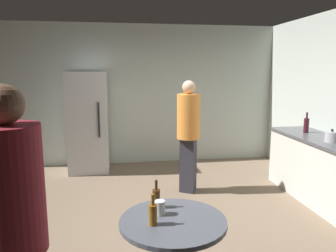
# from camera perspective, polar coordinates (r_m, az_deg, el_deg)

# --- Properties ---
(ground_plane) EXTENTS (5.20, 5.20, 0.10)m
(ground_plane) POSITION_cam_1_polar(r_m,az_deg,el_deg) (4.17, -0.80, -16.90)
(ground_plane) COLOR #7A6651
(wall_back) EXTENTS (5.32, 0.06, 2.70)m
(wall_back) POSITION_cam_1_polar(r_m,az_deg,el_deg) (6.36, -4.19, 5.50)
(wall_back) COLOR beige
(wall_back) RESTS_ON ground_plane
(refrigerator) EXTENTS (0.70, 0.68, 1.80)m
(refrigerator) POSITION_cam_1_polar(r_m,az_deg,el_deg) (5.99, -13.95, 0.63)
(refrigerator) COLOR silver
(refrigerator) RESTS_ON ground_plane
(kitchen_counter) EXTENTS (0.64, 1.94, 0.90)m
(kitchen_counter) POSITION_cam_1_polar(r_m,az_deg,el_deg) (5.04, 25.53, -6.99)
(kitchen_counter) COLOR beige
(kitchen_counter) RESTS_ON ground_plane
(kettle) EXTENTS (0.24, 0.17, 0.18)m
(kettle) POSITION_cam_1_polar(r_m,az_deg,el_deg) (4.72, 27.02, -1.70)
(kettle) COLOR #B2B2B7
(kettle) RESTS_ON kitchen_counter
(wine_bottle_on_counter) EXTENTS (0.08, 0.08, 0.31)m
(wine_bottle_on_counter) POSITION_cam_1_polar(r_m,az_deg,el_deg) (5.25, 23.29, 0.17)
(wine_bottle_on_counter) COLOR #3F141E
(wine_bottle_on_counter) RESTS_ON kitchen_counter
(foreground_table) EXTENTS (0.80, 0.80, 0.73)m
(foreground_table) POSITION_cam_1_polar(r_m,az_deg,el_deg) (2.53, 0.89, -18.35)
(foreground_table) COLOR #4C515B
(foreground_table) RESTS_ON ground_plane
(beer_bottle_amber) EXTENTS (0.06, 0.06, 0.23)m
(beer_bottle_amber) POSITION_cam_1_polar(r_m,az_deg,el_deg) (2.38, -2.71, -15.26)
(beer_bottle_amber) COLOR #8C5919
(beer_bottle_amber) RESTS_ON foreground_table
(beer_bottle_brown) EXTENTS (0.06, 0.06, 0.23)m
(beer_bottle_brown) POSITION_cam_1_polar(r_m,az_deg,el_deg) (2.65, -2.10, -12.56)
(beer_bottle_brown) COLOR #593314
(beer_bottle_brown) RESTS_ON foreground_table
(plastic_cup_white) EXTENTS (0.08, 0.08, 0.11)m
(plastic_cup_white) POSITION_cam_1_polar(r_m,az_deg,el_deg) (2.54, -1.44, -14.27)
(plastic_cup_white) COLOR white
(plastic_cup_white) RESTS_ON foreground_table
(person_in_orange_shirt) EXTENTS (0.47, 0.47, 1.68)m
(person_in_orange_shirt) POSITION_cam_1_polar(r_m,az_deg,el_deg) (4.76, 3.64, -0.36)
(person_in_orange_shirt) COLOR #2D2D38
(person_in_orange_shirt) RESTS_ON ground_plane
(person_in_maroon_shirt) EXTENTS (0.48, 0.48, 1.76)m
(person_in_maroon_shirt) POSITION_cam_1_polar(r_m,az_deg,el_deg) (1.96, -25.71, -15.01)
(person_in_maroon_shirt) COLOR #2D2D38
(person_in_maroon_shirt) RESTS_ON ground_plane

